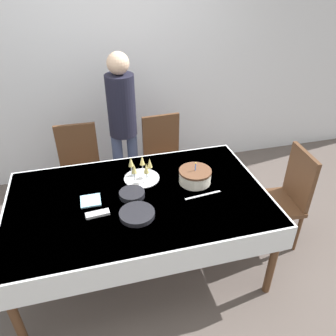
{
  "coord_description": "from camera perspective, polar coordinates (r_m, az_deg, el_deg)",
  "views": [
    {
      "loc": [
        -0.29,
        -2.0,
        2.29
      ],
      "look_at": [
        0.28,
        0.16,
        0.86
      ],
      "focal_mm": 35.0,
      "sensor_mm": 36.0,
      "label": 1
    }
  ],
  "objects": [
    {
      "name": "dining_chair_right_end",
      "position": [
        3.12,
        19.67,
        -4.43
      ],
      "size": [
        0.45,
        0.45,
        0.94
      ],
      "color": "#51331E",
      "rests_on": "ground_plane"
    },
    {
      "name": "champagne_tray",
      "position": [
        2.71,
        -4.7,
        -0.35
      ],
      "size": [
        0.3,
        0.3,
        0.18
      ],
      "color": "silver",
      "rests_on": "dining_table"
    },
    {
      "name": "ground_plane",
      "position": [
        3.05,
        -4.45,
        -16.16
      ],
      "size": [
        12.0,
        12.0,
        0.0
      ],
      "primitive_type": "plane",
      "color": "#564C47"
    },
    {
      "name": "person_standing",
      "position": [
        3.34,
        -7.97,
        8.76
      ],
      "size": [
        0.28,
        0.28,
        1.6
      ],
      "color": "#3F4C72",
      "rests_on": "ground_plane"
    },
    {
      "name": "dining_table",
      "position": [
        2.61,
        -5.04,
        -6.78
      ],
      "size": [
        1.99,
        1.22,
        0.74
      ],
      "color": "white",
      "rests_on": "ground_plane"
    },
    {
      "name": "fork_pile",
      "position": [
        2.42,
        -12.16,
        -7.81
      ],
      "size": [
        0.17,
        0.07,
        0.02
      ],
      "color": "silver",
      "rests_on": "dining_table"
    },
    {
      "name": "plate_stack_main",
      "position": [
        2.36,
        -5.42,
        -7.98
      ],
      "size": [
        0.26,
        0.26,
        0.03
      ],
      "color": "black",
      "rests_on": "dining_table"
    },
    {
      "name": "wall_back",
      "position": [
        3.77,
        -10.39,
        17.63
      ],
      "size": [
        8.0,
        0.05,
        2.7
      ],
      "color": "silver",
      "rests_on": "ground_plane"
    },
    {
      "name": "napkin_pile",
      "position": [
        2.56,
        -13.33,
        -5.56
      ],
      "size": [
        0.15,
        0.15,
        0.01
      ],
      "color": "#8CC6E0",
      "rests_on": "dining_table"
    },
    {
      "name": "dining_chair_far_right",
      "position": [
        3.5,
        -0.7,
        2.05
      ],
      "size": [
        0.44,
        0.44,
        0.94
      ],
      "color": "#51331E",
      "rests_on": "ground_plane"
    },
    {
      "name": "plate_stack_dessert",
      "position": [
        2.54,
        -6.29,
        -4.54
      ],
      "size": [
        0.2,
        0.2,
        0.04
      ],
      "color": "black",
      "rests_on": "dining_table"
    },
    {
      "name": "cake_knife",
      "position": [
        2.56,
        6.11,
        -4.72
      ],
      "size": [
        0.3,
        0.05,
        0.0
      ],
      "color": "silver",
      "rests_on": "dining_table"
    },
    {
      "name": "birthday_cake",
      "position": [
        2.67,
        4.72,
        -1.42
      ],
      "size": [
        0.26,
        0.26,
        0.19
      ],
      "color": "silver",
      "rests_on": "dining_table"
    },
    {
      "name": "dining_chair_far_left",
      "position": [
        3.43,
        -15.05,
        0.08
      ],
      "size": [
        0.43,
        0.43,
        0.94
      ],
      "color": "#51331E",
      "rests_on": "ground_plane"
    }
  ]
}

